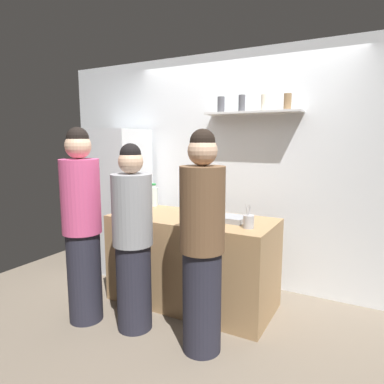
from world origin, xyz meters
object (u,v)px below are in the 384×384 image
at_px(utensil_holder, 249,221).
at_px(wine_bottle_dark_glass, 133,204).
at_px(person_grey_hoodie, 133,241).
at_px(person_brown_jacket, 202,245).
at_px(wine_bottle_green_glass, 189,203).
at_px(refrigerator, 118,201).
at_px(water_bottle_plastic, 154,196).
at_px(baking_pan, 228,218).
at_px(person_pink_top, 82,227).

xyz_separation_m(utensil_holder, wine_bottle_dark_glass, (-1.14, -0.15, 0.07)).
bearing_deg(person_grey_hoodie, utensil_holder, -142.44).
distance_m(wine_bottle_dark_glass, person_brown_jacket, 1.04).
bearing_deg(utensil_holder, wine_bottle_green_glass, 159.57).
height_order(refrigerator, utensil_holder, refrigerator).
height_order(wine_bottle_dark_glass, water_bottle_plastic, wine_bottle_dark_glass).
bearing_deg(baking_pan, person_pink_top, -143.53).
height_order(utensil_holder, water_bottle_plastic, water_bottle_plastic).
bearing_deg(water_bottle_plastic, wine_bottle_dark_glass, -75.10).
height_order(person_grey_hoodie, person_pink_top, person_pink_top).
distance_m(wine_bottle_dark_glass, water_bottle_plastic, 0.59).
bearing_deg(water_bottle_plastic, wine_bottle_green_glass, -14.99).
relative_size(refrigerator, wine_bottle_dark_glass, 5.39).
relative_size(baking_pan, wine_bottle_dark_glass, 1.04).
relative_size(water_bottle_plastic, person_brown_jacket, 0.15).
relative_size(utensil_holder, person_grey_hoodie, 0.13).
height_order(baking_pan, utensil_holder, utensil_holder).
xyz_separation_m(wine_bottle_dark_glass, water_bottle_plastic, (-0.15, 0.57, -0.01)).
xyz_separation_m(water_bottle_plastic, person_pink_top, (-0.04, -1.05, -0.13)).
relative_size(utensil_holder, person_brown_jacket, 0.12).
height_order(baking_pan, person_pink_top, person_pink_top).
distance_m(wine_bottle_green_glass, water_bottle_plastic, 0.56).
bearing_deg(baking_pan, utensil_holder, -31.39).
height_order(utensil_holder, person_brown_jacket, person_brown_jacket).
distance_m(wine_bottle_dark_glass, person_grey_hoodie, 0.53).
bearing_deg(person_brown_jacket, water_bottle_plastic, 152.37).
relative_size(wine_bottle_dark_glass, person_brown_jacket, 0.19).
distance_m(utensil_holder, person_brown_jacket, 0.57).
bearing_deg(wine_bottle_green_glass, utensil_holder, -20.43).
relative_size(utensil_holder, wine_bottle_green_glass, 0.74).
bearing_deg(wine_bottle_green_glass, person_brown_jacket, -55.05).
bearing_deg(utensil_holder, water_bottle_plastic, 161.83).
bearing_deg(baking_pan, wine_bottle_dark_glass, -160.70).
bearing_deg(water_bottle_plastic, refrigerator, 172.22).
relative_size(utensil_holder, water_bottle_plastic, 0.82).
bearing_deg(person_pink_top, refrigerator, -17.75).
relative_size(person_grey_hoodie, person_brown_jacket, 0.94).
xyz_separation_m(wine_bottle_dark_glass, wine_bottle_green_glass, (0.39, 0.42, -0.02)).
bearing_deg(wine_bottle_green_glass, baking_pan, -13.73).
relative_size(refrigerator, wine_bottle_green_glass, 6.12).
bearing_deg(baking_pan, water_bottle_plastic, 165.60).
bearing_deg(person_pink_top, wine_bottle_green_glass, -77.11).
bearing_deg(person_brown_jacket, wine_bottle_green_glass, 137.99).
height_order(wine_bottle_green_glass, person_brown_jacket, person_brown_jacket).
distance_m(water_bottle_plastic, person_grey_hoodie, 1.07).
bearing_deg(person_grey_hoodie, wine_bottle_dark_glass, -46.68).
bearing_deg(baking_pan, wine_bottle_green_glass, 166.27).
relative_size(person_grey_hoodie, person_pink_top, 0.92).
xyz_separation_m(person_pink_top, person_brown_jacket, (1.14, 0.10, -0.02)).
bearing_deg(person_grey_hoodie, baking_pan, -124.78).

